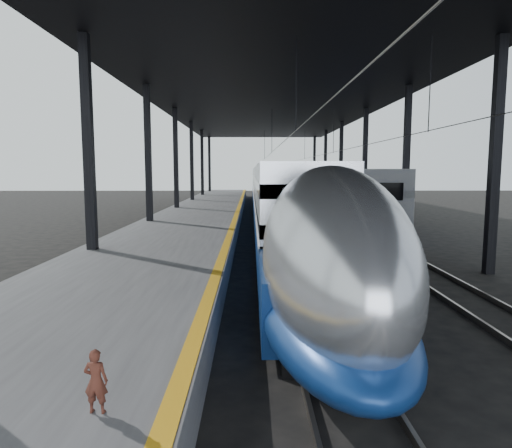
{
  "coord_description": "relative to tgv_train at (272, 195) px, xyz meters",
  "views": [
    {
      "loc": [
        0.32,
        -12.4,
        4.01
      ],
      "look_at": [
        0.5,
        4.71,
        2.0
      ],
      "focal_mm": 32.0,
      "sensor_mm": 36.0,
      "label": 1
    }
  ],
  "objects": [
    {
      "name": "ground",
      "position": [
        -2.0,
        -24.73,
        -2.0
      ],
      "size": [
        160.0,
        160.0,
        0.0
      ],
      "primitive_type": "plane",
      "color": "black",
      "rests_on": "ground"
    },
    {
      "name": "platform",
      "position": [
        -5.5,
        -4.73,
        -1.5
      ],
      "size": [
        6.0,
        80.0,
        1.0
      ],
      "primitive_type": "cube",
      "color": "#4C4C4F",
      "rests_on": "ground"
    },
    {
      "name": "yellow_strip",
      "position": [
        -2.7,
        -4.73,
        -0.99
      ],
      "size": [
        0.3,
        80.0,
        0.01
      ],
      "primitive_type": "cube",
      "color": "gold",
      "rests_on": "platform"
    },
    {
      "name": "rails",
      "position": [
        2.5,
        -4.73,
        -1.92
      ],
      "size": [
        6.52,
        80.0,
        0.16
      ],
      "color": "slate",
      "rests_on": "ground"
    },
    {
      "name": "canopy",
      "position": [
        -0.1,
        -4.73,
        7.12
      ],
      "size": [
        18.0,
        75.0,
        9.47
      ],
      "color": "black",
      "rests_on": "ground"
    },
    {
      "name": "tgv_train",
      "position": [
        0.0,
        0.0,
        0.0
      ],
      "size": [
        2.98,
        65.2,
        4.27
      ],
      "color": "silver",
      "rests_on": "ground"
    },
    {
      "name": "second_train",
      "position": [
        5.0,
        12.81,
        0.08
      ],
      "size": [
        2.97,
        56.05,
        4.09
      ],
      "color": "navy",
      "rests_on": "ground"
    },
    {
      "name": "child",
      "position": [
        -3.61,
        -31.73,
        -0.58
      ],
      "size": [
        0.31,
        0.21,
        0.82
      ],
      "primitive_type": "imported",
      "rotation": [
        0.0,
        0.0,
        3.09
      ],
      "color": "#4D2419",
      "rests_on": "platform"
    }
  ]
}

